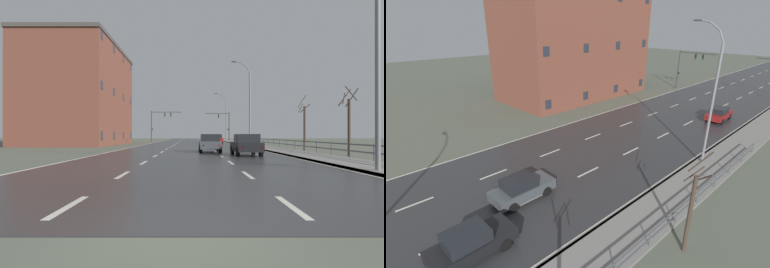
{
  "view_description": "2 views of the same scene",
  "coord_description": "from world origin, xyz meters",
  "views": [
    {
      "loc": [
        0.26,
        -4.88,
        1.53
      ],
      "look_at": [
        0.43,
        64.75,
        1.65
      ],
      "focal_mm": 30.8,
      "sensor_mm": 36.0,
      "label": 1
    },
    {
      "loc": [
        15.38,
        15.53,
        10.67
      ],
      "look_at": [
        0.0,
        30.14,
        2.16
      ],
      "focal_mm": 26.17,
      "sensor_mm": 36.0,
      "label": 2
    }
  ],
  "objects": [
    {
      "name": "street_lamp_midground",
      "position": [
        7.46,
        36.83,
        5.34
      ],
      "size": [
        2.41,
        0.24,
        10.89
      ],
      "color": "slate",
      "rests_on": "ground"
    },
    {
      "name": "brick_building",
      "position": [
        -16.57,
        45.05,
        7.45
      ],
      "size": [
        11.7,
        22.01,
        14.87
      ],
      "color": "brown",
      "rests_on": "ground"
    },
    {
      "name": "ground_plane",
      "position": [
        0.0,
        48.0,
        -0.06
      ],
      "size": [
        160.0,
        160.0,
        0.12
      ],
      "color": "#5B6051"
    },
    {
      "name": "bare_tree_mid",
      "position": [
        11.13,
        26.92,
        2.36
      ],
      "size": [
        1.23,
        0.76,
        5.43
      ],
      "color": "#423328",
      "rests_on": "ground"
    },
    {
      "name": "traffic_signal_left",
      "position": [
        -6.39,
        61.17,
        4.38
      ],
      "size": [
        6.08,
        0.36,
        6.31
      ],
      "color": "#38383A",
      "rests_on": "ground"
    },
    {
      "name": "road_asphalt_strip",
      "position": [
        0.0,
        60.0,
        0.01
      ],
      "size": [
        14.0,
        120.0,
        0.03
      ],
      "color": "#303033",
      "rests_on": "ground"
    },
    {
      "name": "car_far_left",
      "position": [
        4.19,
        19.05,
        0.8
      ],
      "size": [
        1.92,
        4.14,
        1.57
      ],
      "rotation": [
        0.0,
        0.0,
        0.03
      ],
      "color": "black",
      "rests_on": "ground"
    },
    {
      "name": "car_near_left",
      "position": [
        4.21,
        48.69,
        0.8
      ],
      "size": [
        1.97,
        4.17,
        1.57
      ],
      "rotation": [
        0.0,
        0.0,
        0.04
      ],
      "color": "maroon",
      "rests_on": "ground"
    },
    {
      "name": "guardrail",
      "position": [
        9.85,
        23.09,
        0.71
      ],
      "size": [
        0.07,
        37.39,
        1.0
      ],
      "color": "#515459",
      "rests_on": "ground"
    },
    {
      "name": "car_mid_centre",
      "position": [
        1.79,
        23.48,
        0.8
      ],
      "size": [
        1.86,
        4.11,
        1.57
      ],
      "rotation": [
        0.0,
        0.0,
        0.01
      ],
      "color": "#474C51",
      "rests_on": "ground"
    }
  ]
}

